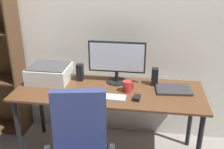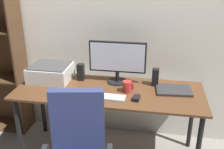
{
  "view_description": "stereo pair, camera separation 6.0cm",
  "coord_description": "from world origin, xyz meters",
  "px_view_note": "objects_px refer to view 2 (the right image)",
  "views": [
    {
      "loc": [
        0.36,
        -2.21,
        1.84
      ],
      "look_at": [
        0.03,
        -0.03,
        0.91
      ],
      "focal_mm": 42.55,
      "sensor_mm": 36.0,
      "label": 1
    },
    {
      "loc": [
        0.42,
        -2.2,
        1.84
      ],
      "look_at": [
        0.03,
        -0.03,
        0.91
      ],
      "focal_mm": 42.55,
      "sensor_mm": 36.0,
      "label": 2
    }
  ],
  "objects_px": {
    "coffee_mug": "(127,87)",
    "laptop": "(174,90)",
    "speaker_left": "(81,72)",
    "desk": "(109,97)",
    "monitor": "(117,59)",
    "speaker_right": "(155,77)",
    "mouse": "(136,98)",
    "printer": "(51,72)",
    "keyboard": "(109,97)"
  },
  "relations": [
    {
      "from": "monitor",
      "to": "mouse",
      "type": "bearing_deg",
      "value": -56.89
    },
    {
      "from": "desk",
      "to": "printer",
      "type": "distance_m",
      "value": 0.66
    },
    {
      "from": "coffee_mug",
      "to": "speaker_right",
      "type": "distance_m",
      "value": 0.31
    },
    {
      "from": "coffee_mug",
      "to": "laptop",
      "type": "xyz_separation_m",
      "value": [
        0.43,
        0.09,
        -0.04
      ]
    },
    {
      "from": "speaker_left",
      "to": "printer",
      "type": "height_order",
      "value": "speaker_left"
    },
    {
      "from": "laptop",
      "to": "speaker_left",
      "type": "bearing_deg",
      "value": 168.84
    },
    {
      "from": "monitor",
      "to": "printer",
      "type": "distance_m",
      "value": 0.69
    },
    {
      "from": "laptop",
      "to": "printer",
      "type": "relative_size",
      "value": 0.8
    },
    {
      "from": "mouse",
      "to": "speaker_left",
      "type": "distance_m",
      "value": 0.68
    },
    {
      "from": "printer",
      "to": "keyboard",
      "type": "bearing_deg",
      "value": -24.14
    },
    {
      "from": "keyboard",
      "to": "mouse",
      "type": "relative_size",
      "value": 3.02
    },
    {
      "from": "keyboard",
      "to": "laptop",
      "type": "relative_size",
      "value": 0.91
    },
    {
      "from": "speaker_right",
      "to": "printer",
      "type": "xyz_separation_m",
      "value": [
        -1.05,
        -0.05,
        -0.0
      ]
    },
    {
      "from": "laptop",
      "to": "speaker_right",
      "type": "distance_m",
      "value": 0.22
    },
    {
      "from": "coffee_mug",
      "to": "speaker_right",
      "type": "relative_size",
      "value": 0.61
    },
    {
      "from": "keyboard",
      "to": "coffee_mug",
      "type": "bearing_deg",
      "value": 48.78
    },
    {
      "from": "desk",
      "to": "coffee_mug",
      "type": "distance_m",
      "value": 0.22
    },
    {
      "from": "monitor",
      "to": "speaker_right",
      "type": "xyz_separation_m",
      "value": [
        0.37,
        -0.01,
        -0.16
      ]
    },
    {
      "from": "laptop",
      "to": "speaker_left",
      "type": "xyz_separation_m",
      "value": [
        -0.92,
        0.1,
        0.07
      ]
    },
    {
      "from": "mouse",
      "to": "laptop",
      "type": "distance_m",
      "value": 0.4
    },
    {
      "from": "desk",
      "to": "speaker_right",
      "type": "relative_size",
      "value": 10.37
    },
    {
      "from": "coffee_mug",
      "to": "monitor",
      "type": "bearing_deg",
      "value": 121.93
    },
    {
      "from": "laptop",
      "to": "speaker_right",
      "type": "height_order",
      "value": "speaker_right"
    },
    {
      "from": "keyboard",
      "to": "printer",
      "type": "distance_m",
      "value": 0.72
    },
    {
      "from": "coffee_mug",
      "to": "laptop",
      "type": "bearing_deg",
      "value": 11.44
    },
    {
      "from": "coffee_mug",
      "to": "printer",
      "type": "relative_size",
      "value": 0.26
    },
    {
      "from": "speaker_left",
      "to": "keyboard",
      "type": "bearing_deg",
      "value": -44.21
    },
    {
      "from": "mouse",
      "to": "speaker_right",
      "type": "distance_m",
      "value": 0.37
    },
    {
      "from": "coffee_mug",
      "to": "speaker_left",
      "type": "distance_m",
      "value": 0.53
    },
    {
      "from": "laptop",
      "to": "mouse",
      "type": "bearing_deg",
      "value": -150.06
    },
    {
      "from": "desk",
      "to": "coffee_mug",
      "type": "height_order",
      "value": "coffee_mug"
    },
    {
      "from": "coffee_mug",
      "to": "speaker_right",
      "type": "height_order",
      "value": "speaker_right"
    },
    {
      "from": "keyboard",
      "to": "laptop",
      "type": "bearing_deg",
      "value": 24.61
    },
    {
      "from": "desk",
      "to": "coffee_mug",
      "type": "relative_size",
      "value": 16.93
    },
    {
      "from": "speaker_right",
      "to": "mouse",
      "type": "bearing_deg",
      "value": -114.55
    },
    {
      "from": "speaker_right",
      "to": "printer",
      "type": "bearing_deg",
      "value": -177.26
    },
    {
      "from": "mouse",
      "to": "printer",
      "type": "distance_m",
      "value": 0.94
    },
    {
      "from": "mouse",
      "to": "laptop",
      "type": "relative_size",
      "value": 0.3
    },
    {
      "from": "keyboard",
      "to": "laptop",
      "type": "distance_m",
      "value": 0.62
    },
    {
      "from": "mouse",
      "to": "printer",
      "type": "xyz_separation_m",
      "value": [
        -0.89,
        0.28,
        0.06
      ]
    },
    {
      "from": "desk",
      "to": "mouse",
      "type": "distance_m",
      "value": 0.32
    },
    {
      "from": "desk",
      "to": "speaker_right",
      "type": "height_order",
      "value": "speaker_right"
    },
    {
      "from": "speaker_left",
      "to": "printer",
      "type": "bearing_deg",
      "value": -170.58
    },
    {
      "from": "monitor",
      "to": "laptop",
      "type": "relative_size",
      "value": 1.73
    },
    {
      "from": "monitor",
      "to": "printer",
      "type": "height_order",
      "value": "monitor"
    },
    {
      "from": "desk",
      "to": "monitor",
      "type": "height_order",
      "value": "monitor"
    },
    {
      "from": "desk",
      "to": "laptop",
      "type": "bearing_deg",
      "value": 7.29
    },
    {
      "from": "mouse",
      "to": "coffee_mug",
      "type": "xyz_separation_m",
      "value": [
        -0.1,
        0.14,
        0.04
      ]
    },
    {
      "from": "desk",
      "to": "mouse",
      "type": "height_order",
      "value": "mouse"
    },
    {
      "from": "keyboard",
      "to": "laptop",
      "type": "xyz_separation_m",
      "value": [
        0.57,
        0.24,
        0.0
      ]
    }
  ]
}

